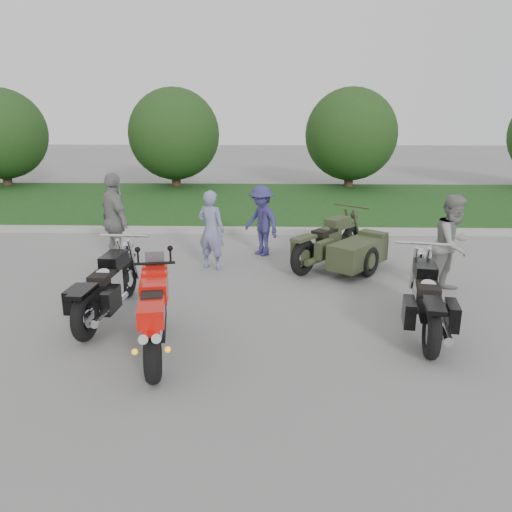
{
  "coord_description": "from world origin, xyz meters",
  "views": [
    {
      "loc": [
        0.85,
        -6.77,
        3.14
      ],
      "look_at": [
        0.62,
        1.18,
        0.8
      ],
      "focal_mm": 35.0,
      "sensor_mm": 36.0,
      "label": 1
    }
  ],
  "objects_px": {
    "cruiser_sidecar": "(344,249)",
    "person_stripe": "(211,230)",
    "person_denim": "(262,221)",
    "person_grey": "(452,244)",
    "person_back": "(115,221)",
    "cruiser_right": "(427,302)",
    "cruiser_left": "(106,290)",
    "sportbike_red": "(154,313)"
  },
  "relations": [
    {
      "from": "person_stripe",
      "to": "person_back",
      "type": "bearing_deg",
      "value": 22.86
    },
    {
      "from": "person_denim",
      "to": "cruiser_left",
      "type": "bearing_deg",
      "value": -74.19
    },
    {
      "from": "cruiser_right",
      "to": "person_stripe",
      "type": "relative_size",
      "value": 1.5
    },
    {
      "from": "cruiser_sidecar",
      "to": "person_grey",
      "type": "bearing_deg",
      "value": 4.66
    },
    {
      "from": "cruiser_sidecar",
      "to": "person_stripe",
      "type": "bearing_deg",
      "value": -142.57
    },
    {
      "from": "cruiser_left",
      "to": "person_grey",
      "type": "xyz_separation_m",
      "value": [
        5.71,
        1.37,
        0.4
      ]
    },
    {
      "from": "person_denim",
      "to": "person_back",
      "type": "bearing_deg",
      "value": -112.44
    },
    {
      "from": "cruiser_sidecar",
      "to": "person_stripe",
      "type": "relative_size",
      "value": 1.42
    },
    {
      "from": "sportbike_red",
      "to": "cruiser_right",
      "type": "bearing_deg",
      "value": 1.41
    },
    {
      "from": "person_back",
      "to": "person_denim",
      "type": "bearing_deg",
      "value": -108.82
    },
    {
      "from": "cruiser_left",
      "to": "person_denim",
      "type": "height_order",
      "value": "person_denim"
    },
    {
      "from": "cruiser_sidecar",
      "to": "person_back",
      "type": "bearing_deg",
      "value": -142.0
    },
    {
      "from": "cruiser_left",
      "to": "person_stripe",
      "type": "xyz_separation_m",
      "value": [
        1.33,
        2.61,
        0.33
      ]
    },
    {
      "from": "sportbike_red",
      "to": "person_grey",
      "type": "distance_m",
      "value": 5.34
    },
    {
      "from": "cruiser_right",
      "to": "cruiser_sidecar",
      "type": "height_order",
      "value": "cruiser_sidecar"
    },
    {
      "from": "cruiser_left",
      "to": "person_back",
      "type": "relative_size",
      "value": 1.24
    },
    {
      "from": "sportbike_red",
      "to": "cruiser_sidecar",
      "type": "xyz_separation_m",
      "value": [
        2.99,
        3.71,
        -0.14
      ]
    },
    {
      "from": "sportbike_red",
      "to": "person_stripe",
      "type": "bearing_deg",
      "value": 74.99
    },
    {
      "from": "cruiser_right",
      "to": "person_back",
      "type": "relative_size",
      "value": 1.24
    },
    {
      "from": "cruiser_sidecar",
      "to": "person_stripe",
      "type": "height_order",
      "value": "person_stripe"
    },
    {
      "from": "cruiser_right",
      "to": "person_stripe",
      "type": "bearing_deg",
      "value": 149.23
    },
    {
      "from": "cruiser_left",
      "to": "cruiser_right",
      "type": "relative_size",
      "value": 1.0
    },
    {
      "from": "sportbike_red",
      "to": "person_stripe",
      "type": "height_order",
      "value": "person_stripe"
    },
    {
      "from": "person_stripe",
      "to": "person_denim",
      "type": "bearing_deg",
      "value": -111.05
    },
    {
      "from": "sportbike_red",
      "to": "person_back",
      "type": "xyz_separation_m",
      "value": [
        -1.63,
        3.79,
        0.39
      ]
    },
    {
      "from": "person_grey",
      "to": "person_back",
      "type": "distance_m",
      "value": 6.44
    },
    {
      "from": "cruiser_right",
      "to": "person_back",
      "type": "distance_m",
      "value": 6.19
    },
    {
      "from": "person_stripe",
      "to": "sportbike_red",
      "type": "bearing_deg",
      "value": 108.36
    },
    {
      "from": "sportbike_red",
      "to": "cruiser_right",
      "type": "relative_size",
      "value": 0.87
    },
    {
      "from": "cruiser_left",
      "to": "person_denim",
      "type": "xyz_separation_m",
      "value": [
        2.33,
        3.63,
        0.3
      ]
    },
    {
      "from": "cruiser_right",
      "to": "person_back",
      "type": "xyz_separation_m",
      "value": [
        -5.38,
        3.01,
        0.5
      ]
    },
    {
      "from": "person_stripe",
      "to": "person_grey",
      "type": "height_order",
      "value": "person_grey"
    },
    {
      "from": "cruiser_left",
      "to": "person_denim",
      "type": "distance_m",
      "value": 4.33
    },
    {
      "from": "person_back",
      "to": "cruiser_sidecar",
      "type": "bearing_deg",
      "value": -128.97
    },
    {
      "from": "person_grey",
      "to": "sportbike_red",
      "type": "bearing_deg",
      "value": 168.48
    },
    {
      "from": "cruiser_left",
      "to": "cruiser_right",
      "type": "bearing_deg",
      "value": -0.7
    },
    {
      "from": "person_stripe",
      "to": "person_back",
      "type": "xyz_separation_m",
      "value": [
        -1.94,
        0.01,
        0.17
      ]
    },
    {
      "from": "cruiser_sidecar",
      "to": "cruiser_left",
      "type": "bearing_deg",
      "value": -108.67
    },
    {
      "from": "person_grey",
      "to": "cruiser_right",
      "type": "bearing_deg",
      "value": -157.85
    },
    {
      "from": "cruiser_right",
      "to": "person_denim",
      "type": "height_order",
      "value": "person_denim"
    },
    {
      "from": "person_back",
      "to": "cruiser_right",
      "type": "bearing_deg",
      "value": -157.16
    },
    {
      "from": "person_grey",
      "to": "person_back",
      "type": "xyz_separation_m",
      "value": [
        -6.32,
        1.25,
        0.1
      ]
    }
  ]
}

